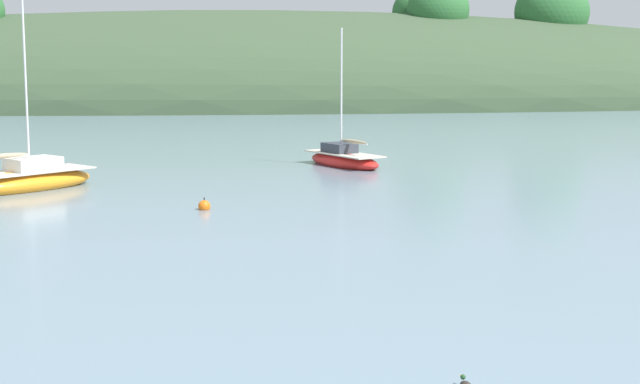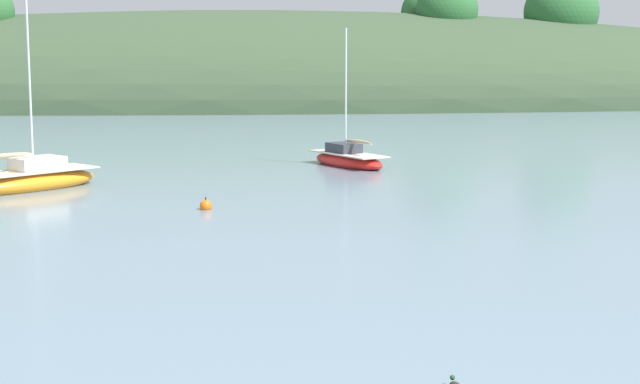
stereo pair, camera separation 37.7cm
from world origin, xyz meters
name	(u,v)px [view 1 (the left image)]	position (x,y,z in m)	size (l,w,h in m)	color
far_shoreline_hill	(248,103)	(0.09, 94.15, 0.11)	(150.00, 36.00, 23.37)	#384C33
sailboat_red_portside	(344,159)	(2.96, 36.97, 0.34)	(3.95, 5.46, 6.91)	red
sailboat_cream_ketch	(24,180)	(-11.07, 30.11, 0.39)	(6.08, 5.90, 8.83)	orange
mooring_buoy_inner	(204,206)	(-3.70, 24.29, 0.12)	(0.44, 0.44, 0.54)	orange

